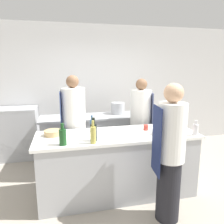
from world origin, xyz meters
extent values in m
plane|color=#A89E8E|center=(0.00, 0.00, 0.00)|extent=(16.00, 16.00, 0.00)
cube|color=silver|center=(0.00, 2.13, 1.40)|extent=(8.00, 0.06, 2.80)
cube|color=#A8AAAF|center=(0.00, 0.00, 0.44)|extent=(2.22, 0.77, 0.89)
cube|color=white|center=(0.00, 0.00, 0.91)|extent=(2.31, 0.80, 0.04)
cube|color=#A8AAAF|center=(-0.19, 1.24, 0.44)|extent=(1.95, 0.60, 0.89)
cube|color=#A8AAAF|center=(-0.19, 1.24, 0.91)|extent=(2.03, 0.62, 0.04)
cube|color=#A8AAAF|center=(-1.69, 1.77, 0.52)|extent=(0.83, 0.61, 1.05)
cube|color=black|center=(-1.69, 1.47, 0.29)|extent=(0.67, 0.01, 0.37)
cube|color=black|center=(-1.69, 1.47, 1.01)|extent=(0.71, 0.01, 0.06)
cylinder|color=black|center=(0.46, -0.70, 0.39)|extent=(0.29, 0.29, 0.78)
cylinder|color=white|center=(0.46, -0.70, 1.12)|extent=(0.34, 0.34, 0.69)
cube|color=#19234C|center=(0.29, -0.68, 1.03)|extent=(0.05, 0.32, 0.81)
sphere|color=tan|center=(0.46, -0.70, 1.58)|extent=(0.22, 0.22, 0.22)
cylinder|color=black|center=(0.62, 0.73, 0.38)|extent=(0.32, 0.32, 0.77)
cylinder|color=silver|center=(0.62, 0.73, 1.12)|extent=(0.37, 0.37, 0.70)
cube|color=#4C567F|center=(0.81, 0.68, 1.02)|extent=(0.10, 0.35, 0.81)
sphere|color=brown|center=(0.62, 0.73, 1.57)|extent=(0.20, 0.20, 0.20)
cylinder|color=black|center=(-0.58, 0.64, 0.40)|extent=(0.33, 0.33, 0.80)
cylinder|color=white|center=(-0.58, 0.64, 1.17)|extent=(0.39, 0.39, 0.74)
cube|color=navy|center=(-0.78, 0.65, 1.06)|extent=(0.03, 0.37, 0.85)
sphere|color=brown|center=(-0.58, 0.64, 1.64)|extent=(0.20, 0.20, 0.20)
cylinder|color=black|center=(-0.38, -0.23, 1.04)|extent=(0.09, 0.09, 0.22)
cylinder|color=black|center=(-0.38, -0.23, 1.19)|extent=(0.04, 0.04, 0.09)
cylinder|color=#19471E|center=(-0.77, -0.29, 1.02)|extent=(0.09, 0.09, 0.20)
cylinder|color=#19471E|center=(-0.77, -0.29, 1.16)|extent=(0.04, 0.04, 0.08)
cylinder|color=#5B2319|center=(0.85, -0.31, 1.03)|extent=(0.06, 0.06, 0.21)
cylinder|color=#5B2319|center=(0.85, -0.31, 1.18)|extent=(0.03, 0.03, 0.08)
cylinder|color=#2D5175|center=(-0.34, 0.19, 1.01)|extent=(0.06, 0.06, 0.18)
cylinder|color=#2D5175|center=(-0.34, 0.19, 1.14)|extent=(0.03, 0.03, 0.07)
cylinder|color=#B2A84C|center=(-0.40, -0.32, 1.03)|extent=(0.07, 0.07, 0.21)
cylinder|color=#B2A84C|center=(-0.40, -0.32, 1.18)|extent=(0.03, 0.03, 0.08)
cylinder|color=silver|center=(1.05, -0.30, 1.00)|extent=(0.08, 0.08, 0.15)
cylinder|color=silver|center=(1.05, -0.30, 1.11)|extent=(0.03, 0.03, 0.06)
cylinder|color=tan|center=(0.85, 0.05, 0.96)|extent=(0.22, 0.22, 0.06)
cylinder|color=white|center=(0.57, -0.16, 0.96)|extent=(0.20, 0.20, 0.07)
cylinder|color=tan|center=(-0.90, 0.14, 0.96)|extent=(0.24, 0.24, 0.07)
cylinder|color=#B2382D|center=(0.47, 0.08, 0.97)|extent=(0.07, 0.07, 0.08)
cube|color=white|center=(0.20, -0.08, 0.93)|extent=(0.39, 0.26, 0.01)
cylinder|color=#A8AAAF|center=(0.35, 1.34, 1.04)|extent=(0.28, 0.28, 0.23)
camera|label=1|loc=(-0.76, -2.91, 1.87)|focal=35.00mm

